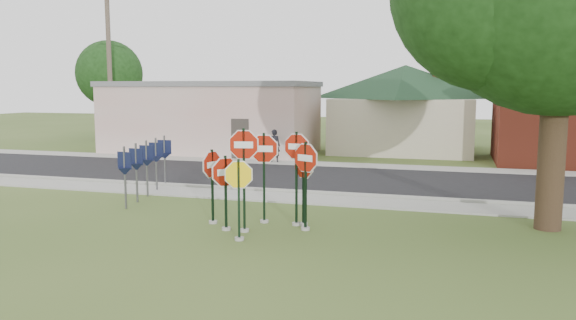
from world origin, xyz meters
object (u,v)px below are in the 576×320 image
(utility_pole_near, at_px, (110,68))
(pedestrian, at_px, (274,146))
(stop_sign_yellow, at_px, (239,191))
(stop_sign_center, at_px, (244,164))
(stop_sign_left, at_px, (226,183))

(utility_pole_near, height_order, pedestrian, utility_pole_near)
(utility_pole_near, bearing_deg, stop_sign_yellow, -47.60)
(stop_sign_center, bearing_deg, stop_sign_yellow, -77.95)
(pedestrian, bearing_deg, stop_sign_center, 89.76)
(stop_sign_left, bearing_deg, stop_sign_center, -1.79)
(stop_sign_center, relative_size, utility_pole_near, 0.30)
(stop_sign_center, relative_size, pedestrian, 1.73)
(stop_sign_left, height_order, utility_pole_near, utility_pole_near)
(stop_sign_left, distance_m, pedestrian, 13.74)
(stop_sign_yellow, distance_m, stop_sign_left, 1.11)
(stop_sign_center, distance_m, pedestrian, 13.91)
(stop_sign_yellow, distance_m, pedestrian, 14.73)
(stop_sign_left, xyz_separation_m, utility_pole_near, (-13.13, 14.32, 3.68))
(stop_sign_yellow, height_order, stop_sign_left, stop_sign_yellow)
(stop_sign_yellow, bearing_deg, utility_pole_near, 132.40)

